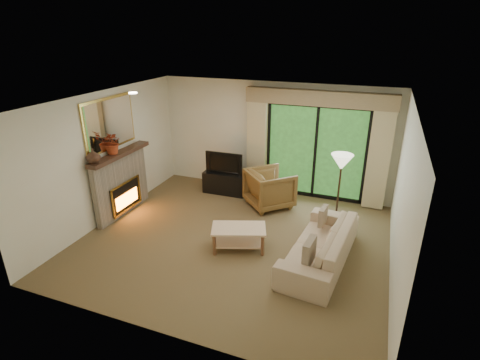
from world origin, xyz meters
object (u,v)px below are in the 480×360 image
at_px(media_console, 226,182).
at_px(sofa, 320,245).
at_px(coffee_table, 239,238).
at_px(armchair, 270,188).

distance_m(media_console, sofa, 3.33).
height_order(media_console, coffee_table, media_console).
bearing_deg(coffee_table, media_console, 98.39).
bearing_deg(sofa, armchair, -135.21).
bearing_deg(armchair, coffee_table, 135.36).
relative_size(media_console, coffee_table, 1.08).
distance_m(armchair, sofa, 2.25).
relative_size(media_console, armchair, 1.11).
xyz_separation_m(armchair, coffee_table, (-0.01, -1.87, -0.21)).
height_order(armchair, sofa, armchair).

